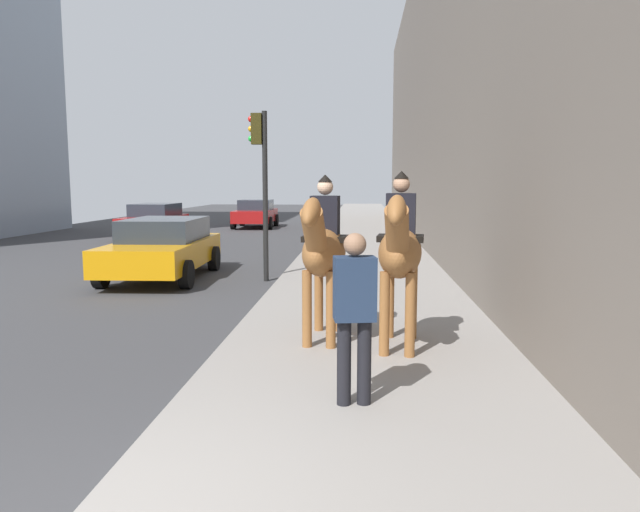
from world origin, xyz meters
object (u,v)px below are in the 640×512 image
Objects in this scene: mounted_horse_far at (400,250)px; car_far_lane at (256,213)px; traffic_light_near_curb at (261,169)px; mounted_horse_near at (324,249)px; car_near_lane at (154,220)px; pedestrian_greeting at (355,307)px; car_mid_lane at (163,247)px.

mounted_horse_far is 0.60× the size of car_far_lane.
traffic_light_near_curb is at bearing -147.75° from mounted_horse_far.
car_near_lane is at bearing -147.31° from mounted_horse_near.
mounted_horse_near is at bearing 2.17° from pedestrian_greeting.
mounted_horse_near is 1.35× the size of pedestrian_greeting.
car_far_lane is at bearing -158.42° from mounted_horse_far.
car_mid_lane is at bearing 21.22° from pedestrian_greeting.
car_near_lane is 6.81m from car_far_lane.
mounted_horse_near is 2.42m from pedestrian_greeting.
mounted_horse_near is 5.97m from traffic_light_near_curb.
car_far_lane is (6.01, -3.21, -0.02)m from car_near_lane.
car_far_lane is at bearing 10.81° from traffic_light_near_curb.
pedestrian_greeting is at bearing 16.75° from mounted_horse_near.
car_near_lane is at bearing -161.09° from car_mid_lane.
car_far_lane is at bearing -179.36° from car_mid_lane.
car_near_lane and car_mid_lane have the same top height.
traffic_light_near_curb is at bearing 31.20° from car_near_lane.
mounted_horse_far is (-0.33, -1.02, 0.04)m from mounted_horse_near.
mounted_horse_far is 18.92m from car_near_lane.
traffic_light_near_curb is (7.92, 2.26, 1.53)m from pedestrian_greeting.
mounted_horse_near is at bearing 27.02° from car_near_lane.
car_near_lane is (16.52, 9.21, -0.66)m from mounted_horse_far.
mounted_horse_near is 0.98× the size of mounted_horse_far.
pedestrian_greeting is 8.38m from traffic_light_near_curb.
car_mid_lane is (5.84, 4.27, -0.63)m from mounted_horse_near.
pedestrian_greeting is (-2.36, -0.45, -0.30)m from mounted_horse_near.
car_far_lane is (24.56, 5.43, -0.35)m from pedestrian_greeting.
pedestrian_greeting is 0.38× the size of car_mid_lane.
mounted_horse_far is 0.59× the size of traffic_light_near_curb.
mounted_horse_near is at bearing 34.35° from car_mid_lane.
car_mid_lane is 3.11m from traffic_light_near_curb.
mounted_horse_far is at bearing -154.43° from traffic_light_near_curb.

